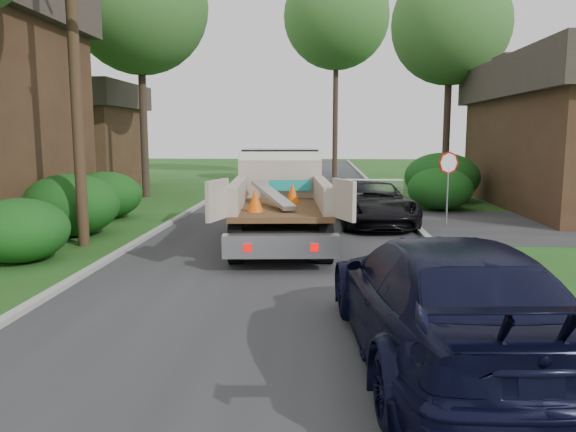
# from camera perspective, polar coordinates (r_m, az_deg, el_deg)

# --- Properties ---
(ground) EXTENTS (120.00, 120.00, 0.00)m
(ground) POSITION_cam_1_polar(r_m,az_deg,el_deg) (10.31, -2.29, -8.83)
(ground) COLOR #234614
(ground) RESTS_ON ground
(road) EXTENTS (8.00, 90.00, 0.02)m
(road) POSITION_cam_1_polar(r_m,az_deg,el_deg) (20.06, 0.46, -0.38)
(road) COLOR #28282B
(road) RESTS_ON ground
(curb_left) EXTENTS (0.20, 90.00, 0.12)m
(curb_left) POSITION_cam_1_polar(r_m,az_deg,el_deg) (20.66, -10.97, -0.12)
(curb_left) COLOR #9E9E99
(curb_left) RESTS_ON ground
(curb_right) EXTENTS (0.20, 90.00, 0.12)m
(curb_right) POSITION_cam_1_polar(r_m,az_deg,el_deg) (20.27, 12.12, -0.32)
(curb_right) COLOR #9E9E99
(curb_right) RESTS_ON ground
(stop_sign) EXTENTS (0.71, 0.32, 2.48)m
(stop_sign) POSITION_cam_1_polar(r_m,az_deg,el_deg) (19.31, 15.96, 4.26)
(stop_sign) COLOR slate
(stop_sign) RESTS_ON ground
(utility_pole) EXTENTS (2.42, 1.25, 10.00)m
(utility_pole) POSITION_cam_1_polar(r_m,az_deg,el_deg) (16.27, -20.89, 15.33)
(utility_pole) COLOR #382619
(utility_pole) RESTS_ON ground
(house_left_far) EXTENTS (7.56, 7.56, 6.00)m
(house_left_far) POSITION_cam_1_polar(r_m,az_deg,el_deg) (34.94, -21.40, 7.77)
(house_left_far) COLOR #3B2618
(house_left_far) RESTS_ON ground
(hedge_left_a) EXTENTS (2.34, 2.34, 1.53)m
(hedge_left_a) POSITION_cam_1_polar(r_m,az_deg,el_deg) (14.85, -25.66, -1.31)
(hedge_left_a) COLOR #0D3C11
(hedge_left_a) RESTS_ON ground
(hedge_left_b) EXTENTS (2.86, 2.86, 1.87)m
(hedge_left_b) POSITION_cam_1_polar(r_m,az_deg,el_deg) (18.05, -21.20, 1.07)
(hedge_left_b) COLOR #0D3C11
(hedge_left_b) RESTS_ON ground
(hedge_left_c) EXTENTS (2.60, 2.60, 1.70)m
(hedge_left_c) POSITION_cam_1_polar(r_m,az_deg,el_deg) (21.38, -18.06, 2.04)
(hedge_left_c) COLOR #0D3C11
(hedge_left_c) RESTS_ON ground
(hedge_right_a) EXTENTS (2.60, 2.60, 1.70)m
(hedge_right_a) POSITION_cam_1_polar(r_m,az_deg,el_deg) (23.41, 15.18, 2.67)
(hedge_right_a) COLOR #0D3C11
(hedge_right_a) RESTS_ON ground
(hedge_right_b) EXTENTS (3.38, 3.38, 2.21)m
(hedge_right_b) POSITION_cam_1_polar(r_m,az_deg,el_deg) (26.46, 15.36, 3.83)
(hedge_right_b) COLOR #0D3C11
(hedge_right_b) RESTS_ON ground
(tree_left_far) EXTENTS (6.40, 6.40, 12.20)m
(tree_left_far) POSITION_cam_1_polar(r_m,az_deg,el_deg) (28.73, -14.87, 19.99)
(tree_left_far) COLOR #2D2119
(tree_left_far) RESTS_ON ground
(tree_right_far) EXTENTS (6.00, 6.00, 11.50)m
(tree_right_far) POSITION_cam_1_polar(r_m,az_deg,el_deg) (30.99, 16.20, 18.11)
(tree_right_far) COLOR #2D2119
(tree_right_far) RESTS_ON ground
(tree_center_far) EXTENTS (7.20, 7.20, 14.60)m
(tree_center_far) POSITION_cam_1_polar(r_m,az_deg,el_deg) (40.60, 4.95, 19.57)
(tree_center_far) COLOR #2D2119
(tree_center_far) RESTS_ON ground
(flatbed_truck) EXTENTS (3.32, 7.00, 2.58)m
(flatbed_truck) POSITION_cam_1_polar(r_m,az_deg,el_deg) (16.37, -0.82, 2.59)
(flatbed_truck) COLOR black
(flatbed_truck) RESTS_ON ground
(black_pickup) EXTENTS (2.88, 5.45, 1.46)m
(black_pickup) POSITION_cam_1_polar(r_m,az_deg,el_deg) (19.17, 8.56, 1.32)
(black_pickup) COLOR black
(black_pickup) RESTS_ON ground
(navy_suv) EXTENTS (2.87, 6.11, 1.72)m
(navy_suv) POSITION_cam_1_polar(r_m,az_deg,el_deg) (7.79, 15.38, -8.21)
(navy_suv) COLOR black
(navy_suv) RESTS_ON ground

